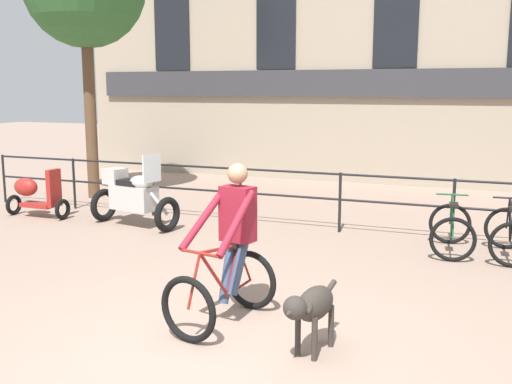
{
  "coord_description": "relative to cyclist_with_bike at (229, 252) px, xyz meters",
  "views": [
    {
      "loc": [
        2.39,
        -4.81,
        2.49
      ],
      "look_at": [
        -0.64,
        2.86,
        1.05
      ],
      "focal_mm": 42.0,
      "sensor_mm": 36.0,
      "label": 1
    }
  ],
  "objects": [
    {
      "name": "parked_bicycle_mid_left",
      "position": [
        2.87,
        3.72,
        -0.41
      ],
      "size": [
        0.73,
        1.15,
        0.86
      ],
      "rotation": [
        0.0,
        0.0,
        3.21
      ],
      "color": "black",
      "rests_on": "ground_plane"
    },
    {
      "name": "ground_plane",
      "position": [
        0.15,
        -0.82,
        -0.76
      ],
      "size": [
        60.0,
        60.0,
        0.0
      ],
      "primitive_type": "plane",
      "color": "gray"
    },
    {
      "name": "canal_railing",
      "position": [
        0.15,
        4.38,
        -0.05
      ],
      "size": [
        15.05,
        0.05,
        1.05
      ],
      "color": "black",
      "rests_on": "ground_plane"
    },
    {
      "name": "dog",
      "position": [
        1.06,
        -0.49,
        -0.29
      ],
      "size": [
        0.36,
        1.0,
        0.68
      ],
      "rotation": [
        0.0,
        0.0,
        -0.18
      ],
      "color": "#332D28",
      "rests_on": "ground_plane"
    },
    {
      "name": "cyclist_with_bike",
      "position": [
        0.0,
        0.0,
        0.0
      ],
      "size": [
        0.91,
        1.28,
        1.7
      ],
      "rotation": [
        0.0,
        0.0,
        -0.21
      ],
      "color": "black",
      "rests_on": "ground_plane"
    },
    {
      "name": "parked_motorcycle",
      "position": [
        -3.43,
        3.44,
        -0.2
      ],
      "size": [
        1.78,
        0.94,
        1.35
      ],
      "rotation": [
        0.0,
        0.0,
        1.37
      ],
      "color": "black",
      "rests_on": "ground_plane"
    },
    {
      "name": "parked_bicycle_near_lamp",
      "position": [
        2.05,
        3.72,
        -0.41
      ],
      "size": [
        0.77,
        1.17,
        0.86
      ],
      "rotation": [
        0.0,
        0.0,
        3.24
      ],
      "color": "black",
      "rests_on": "ground_plane"
    },
    {
      "name": "parked_scooter",
      "position": [
        -5.65,
        3.42,
        -0.3
      ],
      "size": [
        1.28,
        0.41,
        0.96
      ],
      "rotation": [
        0.0,
        0.0,
        1.56
      ],
      "color": "black",
      "rests_on": "ground_plane"
    }
  ]
}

